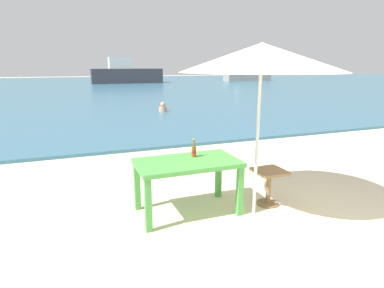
# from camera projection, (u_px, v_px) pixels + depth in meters

# --- Properties ---
(ground_plane) EXTENTS (120.00, 120.00, 0.00)m
(ground_plane) POSITION_uv_depth(u_px,v_px,m) (339.00, 251.00, 3.57)
(ground_plane) COLOR beige
(sea_water) EXTENTS (120.00, 50.00, 0.08)m
(sea_water) POSITION_uv_depth(u_px,v_px,m) (99.00, 86.00, 30.76)
(sea_water) COLOR #386B84
(sea_water) RESTS_ON ground_plane
(picnic_table_green) EXTENTS (1.40, 0.80, 0.76)m
(picnic_table_green) POSITION_uv_depth(u_px,v_px,m) (187.00, 168.00, 4.38)
(picnic_table_green) COLOR #4C9E47
(picnic_table_green) RESTS_ON ground_plane
(beer_bottle_amber) EXTENTS (0.07, 0.07, 0.26)m
(beer_bottle_amber) POSITION_uv_depth(u_px,v_px,m) (194.00, 150.00, 4.51)
(beer_bottle_amber) COLOR brown
(beer_bottle_amber) RESTS_ON picnic_table_green
(patio_umbrella) EXTENTS (2.10, 2.10, 2.30)m
(patio_umbrella) POSITION_uv_depth(u_px,v_px,m) (261.00, 58.00, 3.99)
(patio_umbrella) COLOR silver
(patio_umbrella) RESTS_ON ground_plane
(side_table_wood) EXTENTS (0.44, 0.44, 0.54)m
(side_table_wood) POSITION_uv_depth(u_px,v_px,m) (269.00, 182.00, 4.70)
(side_table_wood) COLOR olive
(side_table_wood) RESTS_ON ground_plane
(swimmer_person) EXTENTS (0.34, 0.34, 0.41)m
(swimmer_person) POSITION_uv_depth(u_px,v_px,m) (163.00, 108.00, 13.71)
(swimmer_person) COLOR tan
(swimmer_person) RESTS_ON sea_water
(boat_fishing_trawler) EXTENTS (5.92, 1.62, 2.15)m
(boat_fishing_trawler) POSITION_uv_depth(u_px,v_px,m) (247.00, 75.00, 39.71)
(boat_fishing_trawler) COLOR gray
(boat_fishing_trawler) RESTS_ON sea_water
(boat_barge) EXTENTS (7.58, 2.07, 2.76)m
(boat_barge) POSITION_uv_depth(u_px,v_px,m) (126.00, 74.00, 34.87)
(boat_barge) COLOR #38383F
(boat_barge) RESTS_ON sea_water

